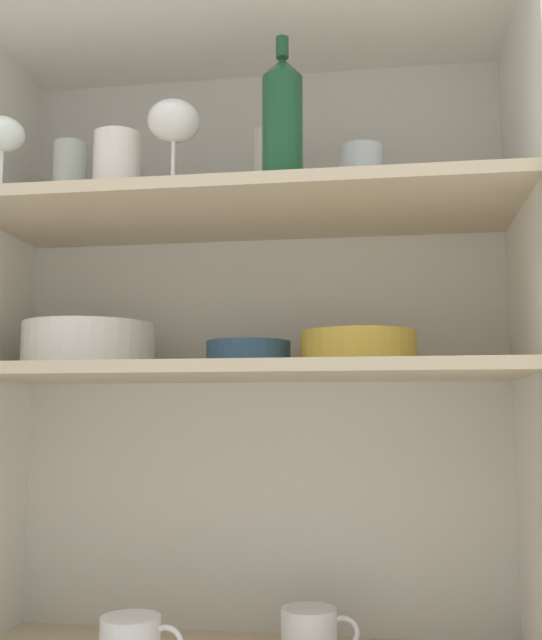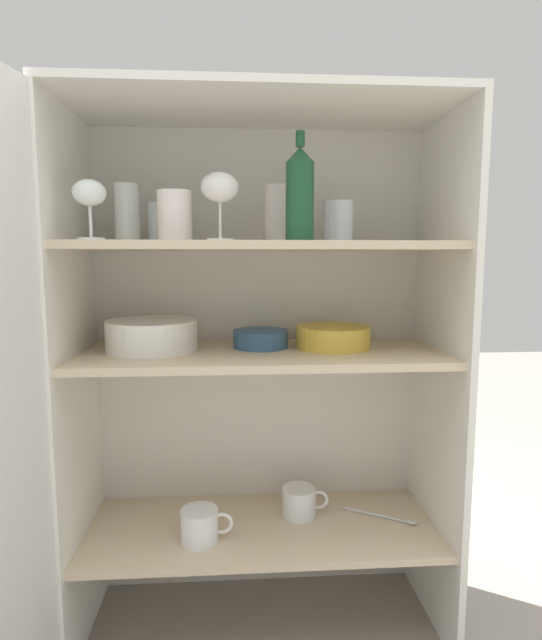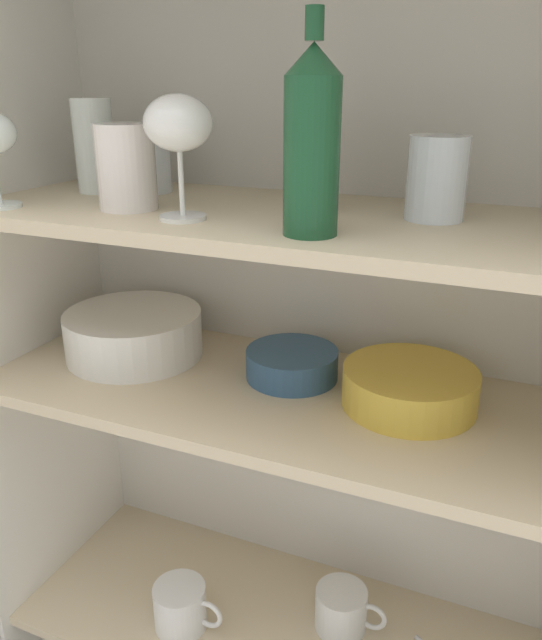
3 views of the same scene
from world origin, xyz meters
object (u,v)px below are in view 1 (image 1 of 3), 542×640
(plate_stack_white, at_px, (89,346))
(mixing_bowl_large, at_px, (358,348))
(wine_bottle, at_px, (282,119))
(serving_bowl_small, at_px, (247,353))

(plate_stack_white, xyz_separation_m, mixing_bowl_large, (0.48, 0.01, -0.01))
(wine_bottle, xyz_separation_m, plate_stack_white, (-0.37, 0.14, -0.35))
(wine_bottle, relative_size, serving_bowl_small, 1.65)
(serving_bowl_small, bearing_deg, plate_stack_white, -174.81)
(mixing_bowl_large, bearing_deg, serving_bowl_small, 174.35)
(mixing_bowl_large, bearing_deg, wine_bottle, -127.70)
(mixing_bowl_large, height_order, serving_bowl_small, mixing_bowl_large)
(mixing_bowl_large, relative_size, serving_bowl_small, 1.33)
(wine_bottle, xyz_separation_m, mixing_bowl_large, (0.11, 0.14, -0.36))
(wine_bottle, height_order, mixing_bowl_large, wine_bottle)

